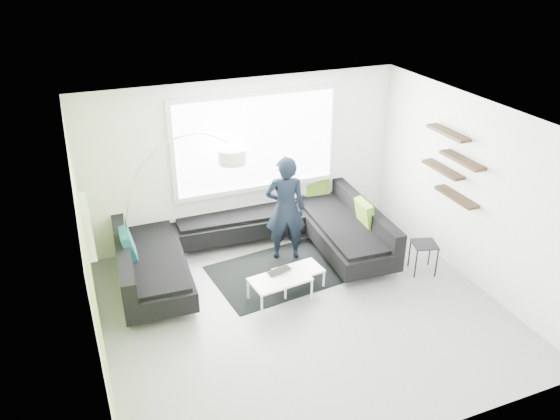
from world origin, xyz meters
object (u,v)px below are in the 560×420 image
Objects in this scene: arc_lamp at (124,218)px; laptop at (281,273)px; side_table at (423,257)px; coffee_table at (289,283)px; sectional_sofa at (250,239)px; person at (285,209)px.

arc_lamp is 5.30× the size of laptop.
arc_lamp is 4.33× the size of side_table.
side_table is (4.34, -1.44, -0.85)m from arc_lamp.
side_table reaches higher than coffee_table.
person reaches higher than sectional_sofa.
coffee_table is at bearing -35.38° from arc_lamp.
sectional_sofa reaches higher than coffee_table.
person is at bearing -7.11° from sectional_sofa.
sectional_sofa is 2.78m from side_table.
arc_lamp is at bearing 179.51° from sectional_sofa.
arc_lamp is at bearing 143.54° from coffee_table.
person is at bearing -10.82° from arc_lamp.
arc_lamp is 2.45m from laptop.
sectional_sofa is at bearing 81.98° from laptop.
person reaches higher than side_table.
side_table is at bearing -25.69° from sectional_sofa.
coffee_table is at bearing -74.95° from sectional_sofa.
side_table is at bearing -24.24° from arc_lamp.
side_table is (2.20, -0.23, 0.07)m from coffee_table.
sectional_sofa is 8.51× the size of side_table.
sectional_sofa is 3.89× the size of coffee_table.
person is (-1.86, 1.23, 0.64)m from side_table.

